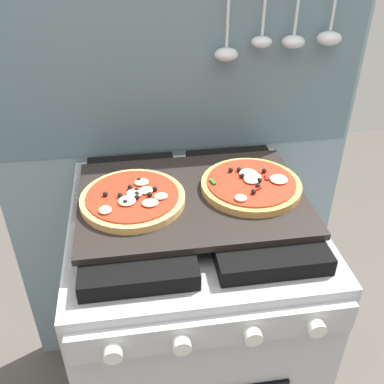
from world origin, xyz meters
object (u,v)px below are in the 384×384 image
(baking_tray, at_px, (192,198))
(pizza_right, at_px, (251,185))
(pizza_left, at_px, (133,198))
(stove, at_px, (192,325))

(baking_tray, xyz_separation_m, pizza_right, (0.15, 0.01, 0.02))
(baking_tray, xyz_separation_m, pizza_left, (-0.14, -0.01, 0.02))
(stove, xyz_separation_m, baking_tray, (0.00, 0.00, 0.46))
(baking_tray, height_order, pizza_right, pizza_right)
(stove, bearing_deg, baking_tray, 90.00)
(baking_tray, relative_size, pizza_right, 2.21)
(stove, distance_m, pizza_left, 0.50)
(pizza_left, bearing_deg, pizza_right, 3.20)
(stove, relative_size, pizza_right, 3.68)
(stove, distance_m, pizza_right, 0.50)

